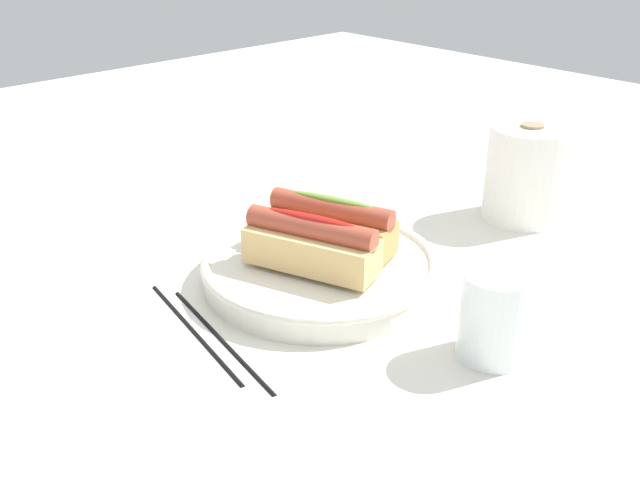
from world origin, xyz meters
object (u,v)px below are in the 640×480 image
(chopstick_near, at_px, (220,337))
(hotdog_front, at_px, (308,243))
(serving_bowl, at_px, (320,267))
(water_glass, at_px, (491,321))
(hotdog_back, at_px, (331,225))
(chopstick_far, at_px, (194,330))
(paper_towel_roll, at_px, (526,173))

(chopstick_near, bearing_deg, hotdog_front, 104.83)
(hotdog_front, bearing_deg, serving_bowl, 108.70)
(serving_bowl, xyz_separation_m, water_glass, (0.22, 0.01, 0.02))
(hotdog_front, distance_m, hotdog_back, 0.06)
(hotdog_front, bearing_deg, hotdog_back, 108.70)
(serving_bowl, distance_m, water_glass, 0.22)
(hotdog_back, relative_size, chopstick_near, 0.72)
(hotdog_back, relative_size, water_glass, 1.76)
(hotdog_front, height_order, chopstick_far, hotdog_front)
(hotdog_back, xyz_separation_m, paper_towel_roll, (0.07, 0.31, 0.00))
(water_glass, bearing_deg, hotdog_front, -169.28)
(serving_bowl, distance_m, chopstick_near, 0.16)
(paper_towel_roll, bearing_deg, hotdog_back, -102.29)
(hotdog_back, bearing_deg, hotdog_front, -71.30)
(serving_bowl, relative_size, hotdog_front, 1.73)
(paper_towel_roll, height_order, chopstick_far, paper_towel_roll)
(serving_bowl, xyz_separation_m, chopstick_far, (-0.01, -0.17, -0.02))
(hotdog_front, bearing_deg, chopstick_far, -97.49)
(hotdog_back, xyz_separation_m, water_glass, (0.23, -0.01, -0.02))
(water_glass, relative_size, paper_towel_roll, 0.67)
(water_glass, xyz_separation_m, chopstick_near, (-0.20, -0.17, -0.04))
(chopstick_near, height_order, chopstick_far, same)
(hotdog_back, bearing_deg, water_glass, -2.90)
(hotdog_back, distance_m, water_glass, 0.23)
(chopstick_near, relative_size, chopstick_far, 1.00)
(paper_towel_roll, bearing_deg, water_glass, -62.58)
(paper_towel_roll, height_order, chopstick_near, paper_towel_roll)
(hotdog_back, relative_size, paper_towel_roll, 1.18)
(chopstick_far, bearing_deg, water_glass, 48.63)
(serving_bowl, bearing_deg, chopstick_far, -93.38)
(hotdog_front, bearing_deg, paper_towel_roll, 82.21)
(hotdog_front, relative_size, chopstick_far, 0.72)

